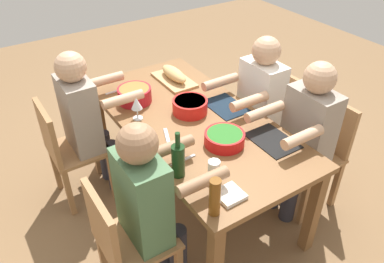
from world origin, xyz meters
The scene contains 25 objects.
ground_plane centered at (0.00, 0.00, 0.00)m, with size 8.00×8.00×0.00m, color brown.
dining_table centered at (0.00, 0.00, 0.66)m, with size 1.81×0.90×0.74m.
chair_far_right centered at (0.50, 0.77, 0.48)m, with size 0.40×0.40×0.85m.
diner_far_right centered at (0.50, 0.59, 0.70)m, with size 0.41×0.53×1.20m.
chair_near_left centered at (-0.50, -0.77, 0.48)m, with size 0.40×0.40×0.85m.
diner_near_left centered at (-0.50, -0.59, 0.70)m, with size 0.41×0.53×1.20m.
chair_near_right centered at (0.50, -0.77, 0.48)m, with size 0.40×0.40×0.85m.
diner_near_right centered at (0.50, -0.59, 0.70)m, with size 0.41×0.53×1.20m.
chair_far_center centered at (0.00, 0.77, 0.48)m, with size 0.40×0.40×0.85m.
diner_far_center centered at (0.00, 0.59, 0.70)m, with size 0.41×0.53×1.20m.
serving_bowl_fruit centered at (-0.42, -0.23, 0.80)m, with size 0.25×0.25×0.11m.
serving_bowl_greens centered at (0.35, 0.01, 0.79)m, with size 0.25×0.25×0.08m.
serving_bowl_pasta centered at (-0.08, 0.03, 0.80)m, with size 0.25×0.25×0.10m.
cutting_board centered at (-0.55, 0.18, 0.75)m, with size 0.40×0.22×0.02m, color tan.
bread_loaf centered at (-0.55, 0.18, 0.81)m, with size 0.32×0.11×0.09m, color tan.
wine_bottle centered at (0.45, -0.38, 0.85)m, with size 0.08×0.08×0.29m.
beer_bottle centered at (0.80, -0.38, 0.85)m, with size 0.06×0.06×0.22m, color brown.
wine_glass centered at (-0.20, -0.32, 0.86)m, with size 0.08×0.08×0.17m.
placemat_far_right centered at (0.50, 0.29, 0.74)m, with size 0.32×0.23×0.01m, color black.
fork_near_left centered at (-0.64, -0.29, 0.74)m, with size 0.02×0.17×0.01m, color silver.
cup_near_right centered at (0.57, -0.22, 0.79)m, with size 0.07×0.07×0.11m, color white.
fork_near_right centered at (0.36, -0.29, 0.74)m, with size 0.02×0.17×0.01m, color silver.
placemat_far_center centered at (0.00, 0.29, 0.74)m, with size 0.32×0.23×0.01m, color #142333.
carving_knife centered at (0.12, -0.26, 0.74)m, with size 0.23×0.02×0.01m, color silver.
napkin_stack centered at (0.74, -0.24, 0.75)m, with size 0.14×0.14×0.02m, color white.
Camera 1 is at (1.87, -1.20, 2.20)m, focal length 35.91 mm.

